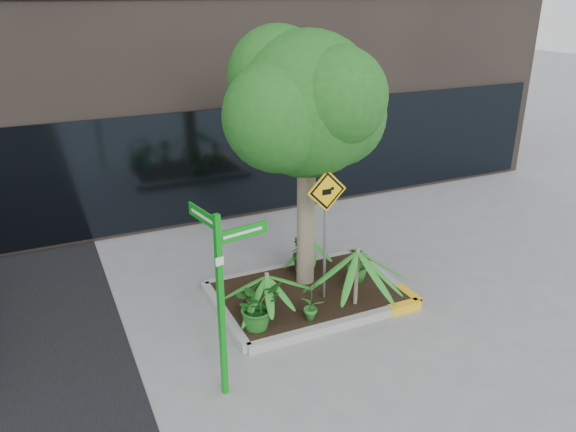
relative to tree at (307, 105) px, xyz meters
name	(u,v)px	position (x,y,z in m)	size (l,w,h in m)	color
ground	(306,308)	(-0.32, -0.69, -3.42)	(80.00, 80.00, 0.00)	gray
planter	(311,293)	(-0.08, -0.42, -3.32)	(3.35, 2.36, 0.15)	#9E9E99
tree	(307,105)	(0.00, 0.00, 0.00)	(3.12, 2.77, 4.68)	gray
palm_front	(358,252)	(0.42, -1.11, -2.28)	(1.18, 1.18, 1.32)	gray
palm_left	(267,276)	(-1.11, -0.85, -2.52)	(0.90, 0.90, 0.99)	gray
palm_back	(312,241)	(0.35, 0.39, -2.70)	(0.69, 0.69, 0.77)	gray
shrub_a	(257,305)	(-1.38, -1.09, -2.86)	(0.74, 0.74, 0.82)	#1D5F1B
shrub_b	(357,264)	(0.86, -0.42, -2.92)	(0.39, 0.39, 0.69)	#266D20
shrub_c	(311,300)	(-0.51, -1.24, -2.90)	(0.38, 0.38, 0.73)	#276C21
shrub_d	(303,253)	(0.12, 0.29, -2.86)	(0.44, 0.44, 0.81)	#1D641F
street_sign_post	(222,285)	(-2.27, -2.13, -1.78)	(0.87, 0.78, 2.66)	#0D9919
cattle_sign	(326,213)	(0.03, -0.69, -1.69)	(0.72, 0.09, 2.34)	slate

